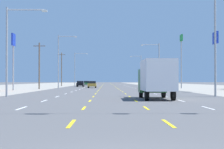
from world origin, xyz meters
TOP-DOWN VIEW (x-y plane):
  - ground_plane at (0.00, 66.00)m, footprint 572.00×572.00m
  - lane_markings at (0.00, 104.50)m, footprint 10.64×227.60m
  - box_truck_inner_right_nearest at (3.68, 24.55)m, footprint 2.40×7.20m
  - sedan_far_right_near at (7.24, 61.39)m, footprint 1.80×4.50m
  - sedan_inner_left_mid at (-3.58, 73.70)m, footprint 1.80×4.50m
  - sedan_far_left_midfar at (-7.13, 88.30)m, footprint 1.80×4.50m
  - sedan_far_left_far at (-6.83, 106.86)m, footprint 1.80×4.50m
  - pole_sign_left_row_1 at (-15.44, 53.33)m, footprint 0.24×1.88m
  - pole_sign_right_row_1 at (14.44, 44.07)m, footprint 0.24×2.09m
  - pole_sign_right_row_2 at (14.41, 67.03)m, footprint 0.24×1.89m
  - streetlight_left_row_0 at (-9.72, 29.65)m, footprint 4.00×0.26m
  - streetlight_right_row_0 at (9.72, 29.65)m, footprint 4.38×0.26m
  - streetlight_left_row_1 at (-9.81, 68.25)m, footprint 3.80×0.26m
  - streetlight_right_row_1 at (9.76, 68.25)m, footprint 3.83×0.26m
  - streetlight_left_row_2 at (-9.76, 106.84)m, footprint 4.07×0.26m
  - streetlight_right_row_2 at (9.82, 106.84)m, footprint 3.50×0.26m
  - utility_pole_left_row_1 at (-12.77, 61.51)m, footprint 2.20×0.26m
  - utility_pole_left_row_2 at (-13.16, 98.33)m, footprint 2.20×0.26m

SIDE VIEW (x-z plane):
  - ground_plane at x=0.00m, z-range 0.00..0.00m
  - lane_markings at x=0.00m, z-range 0.00..0.01m
  - sedan_far_right_near at x=7.24m, z-range 0.03..1.49m
  - sedan_inner_left_mid at x=-3.58m, z-range 0.03..1.49m
  - sedan_far_left_midfar at x=-7.13m, z-range 0.03..1.49m
  - sedan_far_left_far at x=-6.83m, z-range 0.03..1.49m
  - box_truck_inner_right_nearest at x=3.68m, z-range 0.22..3.45m
  - utility_pole_left_row_1 at x=-12.77m, z-range 0.19..8.68m
  - utility_pole_left_row_2 at x=-13.16m, z-range 0.20..9.67m
  - streetlight_left_row_0 at x=-9.72m, z-range 0.73..9.43m
  - streetlight_right_row_1 at x=9.76m, z-range 0.72..9.79m
  - streetlight_right_row_2 at x=9.82m, z-range 0.69..9.96m
  - streetlight_left_row_2 at x=-9.76m, z-range 0.77..10.86m
  - streetlight_right_row_0 at x=9.72m, z-range 0.81..11.14m
  - streetlight_left_row_1 at x=-9.81m, z-range 0.75..11.47m
  - pole_sign_right_row_1 at x=14.44m, z-range 2.15..10.37m
  - pole_sign_left_row_1 at x=-15.44m, z-range 2.30..11.42m
  - pole_sign_right_row_2 at x=14.41m, z-range 2.38..13.07m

